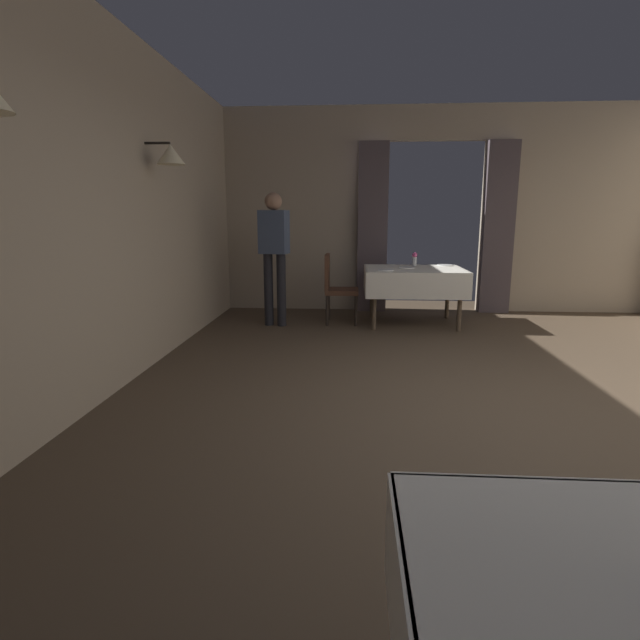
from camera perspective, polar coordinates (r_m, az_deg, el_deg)
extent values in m
plane|color=#4C3D2D|center=(3.99, 21.31, -10.01)|extent=(10.08, 10.08, 0.00)
cube|color=gray|center=(4.06, -26.37, 11.65)|extent=(0.12, 8.40, 3.00)
cylinder|color=black|center=(5.11, -18.11, 18.69)|extent=(0.24, 0.02, 0.02)
cone|color=beige|center=(5.06, -16.71, 17.70)|extent=(0.26, 0.26, 0.18)
cube|color=gray|center=(7.76, -1.77, 12.34)|extent=(2.50, 0.12, 3.00)
cube|color=gray|center=(8.34, 26.54, 11.10)|extent=(2.50, 0.12, 3.00)
cube|color=gray|center=(7.93, 13.38, 21.11)|extent=(1.40, 0.12, 0.50)
cube|color=#4C4247|center=(7.59, 6.02, 10.36)|extent=(0.44, 0.14, 2.49)
cube|color=#4C4247|center=(7.88, 19.73, 9.79)|extent=(0.44, 0.14, 2.49)
cylinder|color=#4C3D2D|center=(1.57, 12.62, -31.59)|extent=(0.06, 0.06, 0.71)
cylinder|color=#4C3D2D|center=(6.33, 6.23, 1.99)|extent=(0.06, 0.06, 0.71)
cylinder|color=#4C3D2D|center=(6.46, 15.70, 1.82)|extent=(0.06, 0.06, 0.71)
cylinder|color=#4C3D2D|center=(7.15, 5.98, 3.13)|extent=(0.06, 0.06, 0.71)
cylinder|color=#4C3D2D|center=(7.27, 14.39, 2.96)|extent=(0.06, 0.06, 0.71)
cube|color=#4C3D2D|center=(6.73, 10.71, 5.62)|extent=(1.22, 0.99, 0.03)
cube|color=silver|center=(6.73, 10.72, 5.79)|extent=(1.28, 1.05, 0.01)
cube|color=silver|center=(6.23, 11.22, 3.82)|extent=(1.28, 0.02, 0.33)
cube|color=silver|center=(7.27, 10.19, 4.97)|extent=(1.28, 0.02, 0.33)
cube|color=silver|center=(6.71, 5.20, 4.54)|extent=(0.02, 1.05, 0.33)
cube|color=silver|center=(6.86, 16.01, 4.30)|extent=(0.02, 1.05, 0.33)
cylinder|color=black|center=(6.95, 4.12, 1.69)|extent=(0.04, 0.04, 0.42)
cylinder|color=black|center=(6.57, 4.13, 1.11)|extent=(0.04, 0.04, 0.42)
cylinder|color=black|center=(6.96, 0.98, 1.73)|extent=(0.04, 0.04, 0.42)
cylinder|color=black|center=(6.58, 0.82, 1.16)|extent=(0.04, 0.04, 0.42)
cube|color=#513323|center=(6.73, 2.53, 3.32)|extent=(0.44, 0.44, 0.06)
cube|color=#513323|center=(6.70, 0.83, 5.49)|extent=(0.05, 0.42, 0.48)
cylinder|color=silver|center=(7.07, 10.76, 6.60)|extent=(0.06, 0.06, 0.12)
sphere|color=#D84C8C|center=(7.07, 10.79, 7.33)|extent=(0.07, 0.07, 0.07)
cylinder|color=white|center=(6.74, 9.92, 5.92)|extent=(0.21, 0.21, 0.01)
cylinder|color=white|center=(7.19, 14.12, 6.10)|extent=(0.23, 0.23, 0.01)
cylinder|color=white|center=(6.41, 7.53, 5.70)|extent=(0.21, 0.21, 0.01)
cylinder|color=black|center=(6.62, -5.91, 3.47)|extent=(0.12, 0.12, 0.95)
cylinder|color=black|center=(6.55, -4.44, 3.42)|extent=(0.12, 0.12, 0.95)
cube|color=#3F4C66|center=(6.52, -5.30, 9.99)|extent=(0.40, 0.29, 0.55)
sphere|color=#9E755B|center=(6.52, -5.37, 13.37)|extent=(0.22, 0.22, 0.22)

